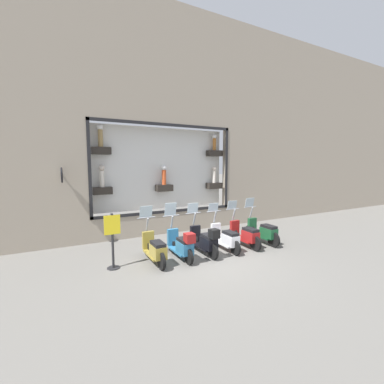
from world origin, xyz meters
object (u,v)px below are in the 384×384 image
object	(u,v)px
scooter_green_0	(263,232)
scooter_red_1	(245,235)
shop_sign_post	(113,239)
scooter_olive_5	(155,249)
scooter_black_3	(205,241)
scooter_teal_4	(182,245)
scooter_white_2	(226,238)

from	to	relation	value
scooter_green_0	scooter_red_1	size ratio (longest dim) A/B	1.00
scooter_green_0	shop_sign_post	world-z (taller)	scooter_green_0
scooter_green_0	scooter_olive_5	size ratio (longest dim) A/B	1.00
scooter_black_3	scooter_olive_5	size ratio (longest dim) A/B	1.00
scooter_teal_4	shop_sign_post	size ratio (longest dim) A/B	1.12
scooter_red_1	scooter_teal_4	world-z (taller)	scooter_teal_4
scooter_red_1	shop_sign_post	bearing A→B (deg)	87.72
scooter_olive_5	shop_sign_post	size ratio (longest dim) A/B	1.12
scooter_green_0	scooter_black_3	distance (m)	2.60
scooter_teal_4	scooter_olive_5	world-z (taller)	scooter_teal_4
scooter_white_2	scooter_red_1	bearing A→B (deg)	-89.75
scooter_olive_5	shop_sign_post	distance (m)	1.28
scooter_black_3	scooter_olive_5	world-z (taller)	scooter_olive_5
scooter_red_1	scooter_olive_5	distance (m)	3.46
scooter_red_1	scooter_black_3	size ratio (longest dim) A/B	1.00
scooter_teal_4	scooter_green_0	bearing A→B (deg)	-88.88
scooter_green_0	scooter_teal_4	size ratio (longest dim) A/B	1.01
scooter_red_1	scooter_olive_5	xyz separation A→B (m)	(0.00, 3.46, 0.00)
scooter_red_1	shop_sign_post	distance (m)	4.68
scooter_red_1	scooter_teal_4	bearing A→B (deg)	91.41
scooter_olive_5	shop_sign_post	bearing A→B (deg)	81.22
scooter_green_0	scooter_red_1	world-z (taller)	scooter_green_0
scooter_red_1	scooter_white_2	distance (m)	0.87
scooter_red_1	scooter_black_3	xyz separation A→B (m)	(-0.06, 1.73, 0.04)
scooter_black_3	shop_sign_post	distance (m)	2.96
scooter_black_3	shop_sign_post	size ratio (longest dim) A/B	1.12
scooter_white_2	shop_sign_post	size ratio (longest dim) A/B	1.12
shop_sign_post	scooter_red_1	bearing A→B (deg)	-92.28
scooter_olive_5	shop_sign_post	xyz separation A→B (m)	(0.18, 1.19, 0.43)
scooter_black_3	scooter_olive_5	xyz separation A→B (m)	(0.06, 1.73, -0.04)
shop_sign_post	scooter_olive_5	bearing A→B (deg)	-98.78
scooter_red_1	shop_sign_post	size ratio (longest dim) A/B	1.12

